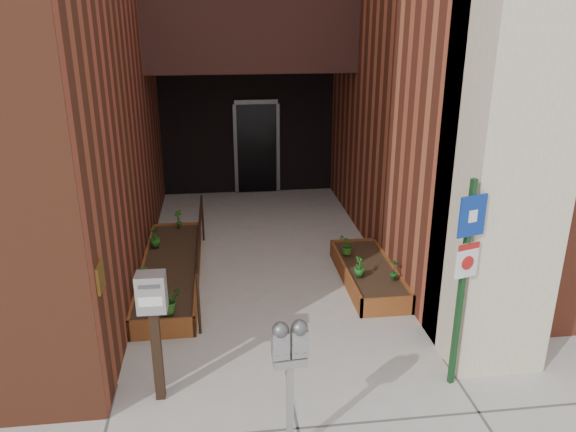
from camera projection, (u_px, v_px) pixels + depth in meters
name	position (u px, v px, depth m)	size (l,w,h in m)	color
ground	(286.00, 371.00, 6.81)	(80.00, 80.00, 0.00)	#9E9991
planter_left	(171.00, 272.00, 9.10)	(0.90, 3.60, 0.30)	brown
planter_right	(368.00, 275.00, 9.01)	(0.80, 2.20, 0.30)	brown
handrail	(200.00, 237.00, 8.90)	(0.04, 3.34, 0.90)	black
parking_meter	(290.00, 354.00, 5.14)	(0.34, 0.17, 1.51)	#939395
sign_post	(465.00, 264.00, 6.08)	(0.33, 0.13, 2.50)	#163E1C
payment_dropbox	(153.00, 310.00, 5.98)	(0.31, 0.24, 1.55)	black
shrub_left_a	(168.00, 299.00, 7.50)	(0.35, 0.35, 0.39)	#265719
shrub_left_b	(143.00, 281.00, 8.00)	(0.21, 0.21, 0.39)	#265E1A
shrub_left_c	(155.00, 237.00, 9.62)	(0.19, 0.19, 0.33)	#23621C
shrub_left_d	(178.00, 218.00, 10.48)	(0.17, 0.17, 0.33)	#27621C
shrub_right_a	(360.00, 266.00, 8.55)	(0.17, 0.17, 0.30)	#1D611B
shrub_right_b	(395.00, 269.00, 8.42)	(0.18, 0.18, 0.34)	#18571D
shrub_right_c	(347.00, 246.00, 9.29)	(0.28, 0.28, 0.31)	#2E631C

